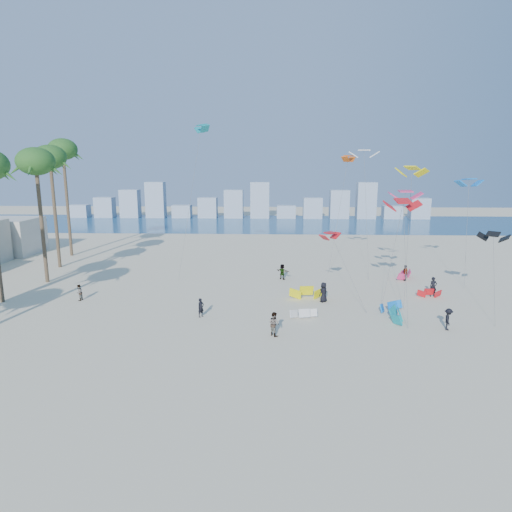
{
  "coord_description": "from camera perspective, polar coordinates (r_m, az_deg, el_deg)",
  "views": [
    {
      "loc": [
        4.45,
        -21.82,
        12.39
      ],
      "look_at": [
        3.0,
        16.0,
        4.5
      ],
      "focal_mm": 30.81,
      "sensor_mm": 36.0,
      "label": 1
    }
  ],
  "objects": [
    {
      "name": "kitesurfer_mid",
      "position": [
        32.73,
        2.36,
        -8.78
      ],
      "size": [
        1.08,
        1.11,
        1.8
      ],
      "primitive_type": "imported",
      "rotation": [
        0.0,
        0.0,
        2.26
      ],
      "color": "gray",
      "rests_on": "ground"
    },
    {
      "name": "kitesurfers_far",
      "position": [
        42.73,
        9.51,
        -4.03
      ],
      "size": [
        33.98,
        15.96,
        1.9
      ],
      "color": "black",
      "rests_on": "ground"
    },
    {
      "name": "ocean",
      "position": [
        94.74,
        -0.52,
        4.26
      ],
      "size": [
        220.0,
        220.0,
        0.0
      ],
      "primitive_type": "plane",
      "color": "navy",
      "rests_on": "ground"
    },
    {
      "name": "flying_kites",
      "position": [
        46.17,
        14.53,
        10.47
      ],
      "size": [
        32.56,
        24.82,
        17.34
      ],
      "color": "red",
      "rests_on": "ground"
    },
    {
      "name": "ground",
      "position": [
        25.48,
        -8.54,
        -17.46
      ],
      "size": [
        220.0,
        220.0,
        0.0
      ],
      "primitive_type": "plane",
      "color": "beige",
      "rests_on": "ground"
    },
    {
      "name": "kitesurfer_near",
      "position": [
        36.8,
        -7.17,
        -6.68
      ],
      "size": [
        0.68,
        0.69,
        1.6
      ],
      "primitive_type": "imported",
      "rotation": [
        0.0,
        0.0,
        0.83
      ],
      "color": "black",
      "rests_on": "ground"
    },
    {
      "name": "grounded_kites",
      "position": [
        41.83,
        14.13,
        -5.17
      ],
      "size": [
        14.92,
        16.95,
        1.05
      ],
      "color": "silver",
      "rests_on": "ground"
    },
    {
      "name": "distant_skyline",
      "position": [
        104.39,
        -0.92,
        6.66
      ],
      "size": [
        85.0,
        3.0,
        8.4
      ],
      "color": "#9EADBF",
      "rests_on": "ground"
    }
  ]
}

